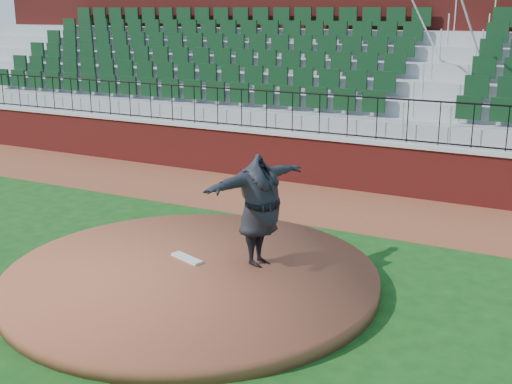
% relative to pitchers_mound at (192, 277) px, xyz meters
% --- Properties ---
extents(ground, '(90.00, 90.00, 0.00)m').
position_rel_pitchers_mound_xyz_m(ground, '(0.48, -0.17, -0.12)').
color(ground, '#124012').
rests_on(ground, ground).
extents(warning_track, '(34.00, 3.20, 0.01)m').
position_rel_pitchers_mound_xyz_m(warning_track, '(0.48, 5.23, -0.12)').
color(warning_track, brown).
rests_on(warning_track, ground).
extents(field_wall, '(34.00, 0.35, 1.20)m').
position_rel_pitchers_mound_xyz_m(field_wall, '(0.48, 6.83, 0.47)').
color(field_wall, maroon).
rests_on(field_wall, ground).
extents(wall_cap, '(34.00, 0.45, 0.10)m').
position_rel_pitchers_mound_xyz_m(wall_cap, '(0.48, 6.83, 1.12)').
color(wall_cap, '#B7B7B7').
rests_on(wall_cap, field_wall).
extents(wall_railing, '(34.00, 0.05, 1.00)m').
position_rel_pitchers_mound_xyz_m(wall_railing, '(0.48, 6.83, 1.67)').
color(wall_railing, black).
rests_on(wall_railing, wall_cap).
extents(seating_stands, '(34.00, 5.10, 4.60)m').
position_rel_pitchers_mound_xyz_m(seating_stands, '(0.48, 9.55, 2.18)').
color(seating_stands, gray).
rests_on(seating_stands, ground).
extents(concourse_wall, '(34.00, 0.50, 5.50)m').
position_rel_pitchers_mound_xyz_m(concourse_wall, '(0.48, 12.35, 2.62)').
color(concourse_wall, maroon).
rests_on(concourse_wall, ground).
extents(pitchers_mound, '(6.03, 6.03, 0.25)m').
position_rel_pitchers_mound_xyz_m(pitchers_mound, '(0.00, 0.00, 0.00)').
color(pitchers_mound, brown).
rests_on(pitchers_mound, ground).
extents(pitching_rubber, '(0.69, 0.38, 0.04)m').
position_rel_pitchers_mound_xyz_m(pitching_rubber, '(-0.32, 0.36, 0.15)').
color(pitching_rubber, silver).
rests_on(pitching_rubber, pitchers_mound).
extents(pitcher, '(1.15, 2.38, 1.87)m').
position_rel_pitchers_mound_xyz_m(pitcher, '(0.86, 0.75, 1.06)').
color(pitcher, black).
rests_on(pitcher, pitchers_mound).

